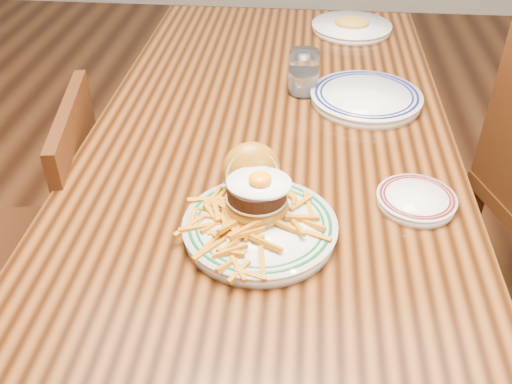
# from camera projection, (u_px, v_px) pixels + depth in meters

# --- Properties ---
(floor) EXTENTS (6.00, 6.00, 0.00)m
(floor) POSITION_uv_depth(u_px,v_px,m) (268.00, 325.00, 1.83)
(floor) COLOR black
(floor) RESTS_ON ground
(table) EXTENTS (0.85, 1.60, 0.75)m
(table) POSITION_uv_depth(u_px,v_px,m) (272.00, 151.00, 1.44)
(table) COLOR black
(table) RESTS_ON floor
(chair_left) EXTENTS (0.45, 0.45, 0.84)m
(chair_left) POSITION_uv_depth(u_px,v_px,m) (52.00, 241.00, 1.49)
(chair_left) COLOR #3C180C
(chair_left) RESTS_ON floor
(main_plate) EXTENTS (0.28, 0.30, 0.14)m
(main_plate) POSITION_uv_depth(u_px,v_px,m) (258.00, 213.00, 1.04)
(main_plate) COLOR silver
(main_plate) RESTS_ON table
(side_plate) EXTENTS (0.15, 0.15, 0.02)m
(side_plate) POSITION_uv_depth(u_px,v_px,m) (416.00, 199.00, 1.11)
(side_plate) COLOR silver
(side_plate) RESTS_ON table
(rear_plate) EXTENTS (0.28, 0.28, 0.03)m
(rear_plate) POSITION_uv_depth(u_px,v_px,m) (366.00, 97.00, 1.44)
(rear_plate) COLOR silver
(rear_plate) RESTS_ON table
(water_glass) EXTENTS (0.08, 0.08, 0.12)m
(water_glass) POSITION_uv_depth(u_px,v_px,m) (303.00, 75.00, 1.47)
(water_glass) COLOR white
(water_glass) RESTS_ON table
(far_plate) EXTENTS (0.26, 0.26, 0.05)m
(far_plate) POSITION_uv_depth(u_px,v_px,m) (352.00, 27.00, 1.84)
(far_plate) COLOR silver
(far_plate) RESTS_ON table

